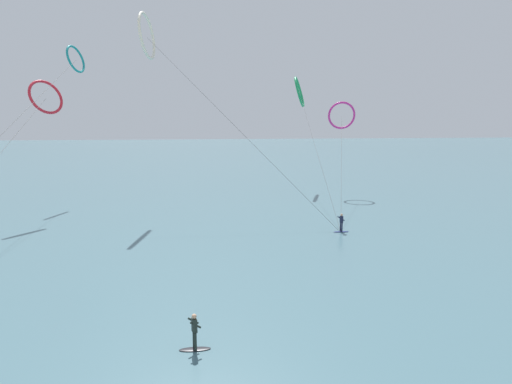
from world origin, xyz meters
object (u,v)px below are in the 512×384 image
object	(u,v)px
surfer_charcoal	(195,334)
kite_ivory	(147,36)
surfer_navy	(341,224)
kite_emerald	(299,92)
kite_teal	(75,60)
kite_crimson	(46,97)
kite_magenta	(342,116)

from	to	relation	value
surfer_charcoal	kite_ivory	xyz separation A→B (m)	(-5.31, 31.74, 18.08)
surfer_navy	kite_emerald	bearing A→B (deg)	166.68
kite_emerald	kite_teal	size ratio (longest dim) A/B	0.56
surfer_charcoal	kite_ivory	size ratio (longest dim) A/B	0.08
kite_emerald	kite_crimson	xyz separation A→B (m)	(-29.96, -15.01, -1.57)
kite_magenta	surfer_navy	bearing A→B (deg)	78.48
kite_magenta	kite_emerald	distance (m)	8.09
surfer_charcoal	kite_emerald	world-z (taller)	kite_emerald
surfer_navy	kite_teal	bearing A→B (deg)	-137.73
kite_magenta	kite_teal	size ratio (longest dim) A/B	0.41
surfer_navy	surfer_charcoal	xyz separation A→B (m)	(-12.68, -18.68, 0.00)
kite_crimson	kite_teal	bearing A→B (deg)	36.60
surfer_navy	kite_magenta	xyz separation A→B (m)	(6.25, 20.40, 9.71)
surfer_navy	kite_crimson	xyz separation A→B (m)	(-28.27, 11.17, 11.50)
kite_crimson	surfer_navy	bearing A→B (deg)	-73.61
kite_magenta	kite_crimson	size ratio (longest dim) A/B	0.56
kite_crimson	kite_teal	xyz separation A→B (m)	(0.25, 10.81, 5.13)
surfer_navy	kite_ivory	bearing A→B (deg)	-135.60
surfer_charcoal	kite_magenta	world-z (taller)	kite_magenta
kite_magenta	kite_emerald	bearing A→B (deg)	-46.18
surfer_charcoal	kite_teal	xyz separation A→B (m)	(-15.34, 40.66, 16.63)
kite_magenta	kite_ivory	distance (m)	26.68
surfer_navy	kite_crimson	bearing A→B (deg)	-121.17
surfer_navy	kite_emerald	size ratio (longest dim) A/B	0.06
surfer_charcoal	kite_magenta	xyz separation A→B (m)	(18.93, 39.08, 9.71)
kite_ivory	kite_teal	size ratio (longest dim) A/B	0.42
kite_ivory	kite_crimson	world-z (taller)	kite_ivory
kite_emerald	kite_ivory	xyz separation A→B (m)	(-19.69, -13.11, 5.01)
surfer_navy	kite_ivory	world-z (taller)	kite_ivory
kite_crimson	kite_teal	size ratio (longest dim) A/B	0.73
surfer_navy	kite_magenta	size ratio (longest dim) A/B	0.08
kite_emerald	kite_ivory	world-z (taller)	kite_ivory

